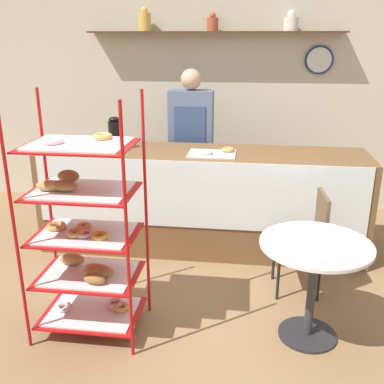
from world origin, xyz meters
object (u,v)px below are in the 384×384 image
(cafe_table, at_px, (314,267))
(coffee_carafe, at_px, (115,133))
(pastry_rack, at_px, (84,233))
(donut_tray_counter, at_px, (215,152))
(person_worker, at_px, (191,142))
(cafe_chair, at_px, (309,233))

(cafe_table, xyz_separation_m, coffee_carafe, (-1.77, 1.37, 0.59))
(pastry_rack, height_order, cafe_table, pastry_rack)
(donut_tray_counter, bearing_deg, coffee_carafe, 174.88)
(pastry_rack, height_order, person_worker, person_worker)
(coffee_carafe, distance_m, donut_tray_counter, 1.00)
(pastry_rack, xyz_separation_m, donut_tray_counter, (0.78, 1.38, 0.25))
(cafe_chair, xyz_separation_m, donut_tray_counter, (-0.82, 0.65, 0.48))
(coffee_carafe, bearing_deg, person_worker, 42.42)
(cafe_table, relative_size, donut_tray_counter, 1.70)
(pastry_rack, distance_m, coffee_carafe, 1.53)
(cafe_chair, xyz_separation_m, coffee_carafe, (-1.81, 0.74, 0.62))
(pastry_rack, relative_size, cafe_chair, 1.98)
(pastry_rack, xyz_separation_m, person_worker, (0.46, 2.07, 0.18))
(pastry_rack, bearing_deg, donut_tray_counter, 60.37)
(cafe_table, relative_size, cafe_chair, 0.87)
(person_worker, height_order, donut_tray_counter, person_worker)
(cafe_chair, bearing_deg, coffee_carafe, -116.11)
(coffee_carafe, bearing_deg, cafe_chair, -22.19)
(pastry_rack, xyz_separation_m, coffee_carafe, (-0.20, 1.47, 0.39))
(person_worker, xyz_separation_m, cafe_table, (1.10, -1.97, -0.38))
(donut_tray_counter, bearing_deg, cafe_chair, -38.27)
(cafe_chair, distance_m, donut_tray_counter, 1.15)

